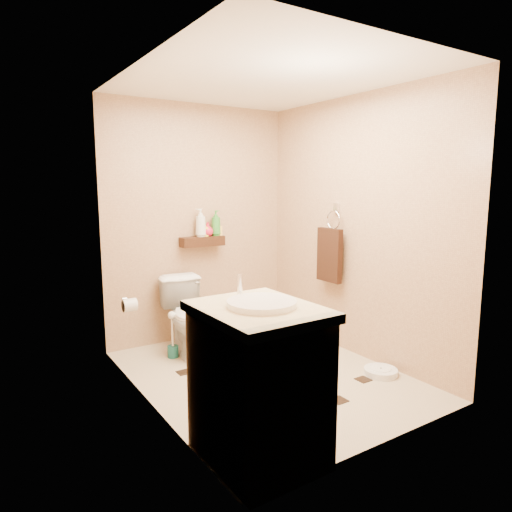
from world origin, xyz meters
TOP-DOWN VIEW (x-y plane):
  - ground at (0.00, 0.00)m, footprint 2.50×2.50m
  - wall_back at (0.00, 1.25)m, footprint 2.00×0.04m
  - wall_front at (0.00, -1.25)m, footprint 2.00×0.04m
  - wall_left at (-1.00, 0.00)m, footprint 0.04×2.50m
  - wall_right at (1.00, 0.00)m, footprint 0.04×2.50m
  - ceiling at (0.00, 0.00)m, footprint 2.00×2.50m
  - wall_shelf at (0.00, 1.17)m, footprint 0.46×0.14m
  - floor_accents at (0.01, -0.06)m, footprint 1.29×1.37m
  - toilet at (-0.32, 0.83)m, footprint 0.47×0.74m
  - vanity at (-0.70, -0.95)m, footprint 0.63×0.76m
  - bathroom_scale at (0.82, -0.53)m, footprint 0.33×0.33m
  - toilet_brush at (-0.50, 0.81)m, footprint 0.10×0.10m
  - towel_ring at (0.91, 0.25)m, footprint 0.12×0.30m
  - toilet_paper at (-0.94, 0.65)m, footprint 0.12×0.11m
  - bottle_a at (-0.02, 1.17)m, footprint 0.13×0.13m
  - bottle_b at (0.03, 1.17)m, footprint 0.09×0.09m
  - bottle_c at (0.06, 1.17)m, footprint 0.12×0.12m
  - bottle_d at (0.16, 1.17)m, footprint 0.13×0.13m
  - bottle_e at (0.18, 1.17)m, footprint 0.07×0.07m

SIDE VIEW (x-z plane):
  - ground at x=0.00m, z-range 0.00..0.00m
  - floor_accents at x=0.01m, z-range 0.00..0.01m
  - bathroom_scale at x=0.82m, z-range 0.00..0.06m
  - toilet_brush at x=-0.50m, z-range -0.07..0.38m
  - toilet at x=-0.32m, z-range 0.00..0.71m
  - vanity at x=-0.70m, z-range -0.06..1.00m
  - toilet_paper at x=-0.94m, z-range 0.54..0.66m
  - towel_ring at x=0.91m, z-range 0.57..1.33m
  - wall_shelf at x=0.00m, z-range 0.97..1.07m
  - bottle_b at x=0.03m, z-range 1.07..1.21m
  - bottle_c at x=0.06m, z-range 1.07..1.21m
  - bottle_e at x=0.18m, z-range 1.07..1.22m
  - wall_back at x=0.00m, z-range 0.00..2.40m
  - wall_front at x=0.00m, z-range 0.00..2.40m
  - wall_left at x=-1.00m, z-range 0.00..2.40m
  - wall_right at x=1.00m, z-range 0.00..2.40m
  - bottle_d at x=0.16m, z-range 1.07..1.33m
  - bottle_a at x=-0.02m, z-range 1.07..1.36m
  - ceiling at x=0.00m, z-range 2.39..2.41m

